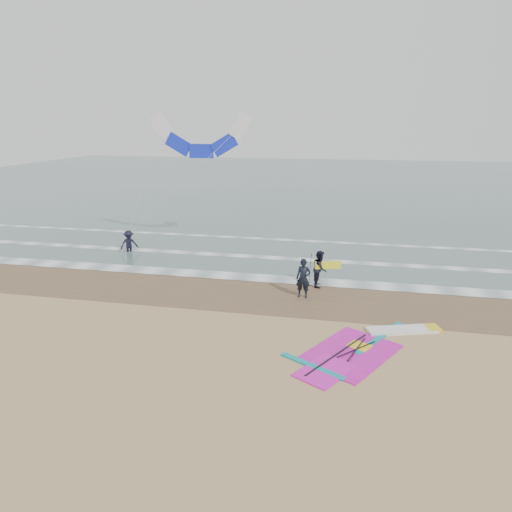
% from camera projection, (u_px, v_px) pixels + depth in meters
% --- Properties ---
extents(ground, '(120.00, 120.00, 0.00)m').
position_uv_depth(ground, '(275.00, 357.00, 16.16)').
color(ground, tan).
rests_on(ground, ground).
extents(sea_water, '(120.00, 80.00, 0.02)m').
position_uv_depth(sea_water, '(333.00, 183.00, 61.22)').
color(sea_water, '#47605E').
rests_on(sea_water, ground).
extents(wet_sand_band, '(120.00, 5.00, 0.01)m').
position_uv_depth(wet_sand_band, '(295.00, 296.00, 21.79)').
color(wet_sand_band, brown).
rests_on(wet_sand_band, ground).
extents(foam_waterline, '(120.00, 9.15, 0.02)m').
position_uv_depth(foam_waterline, '(305.00, 268.00, 25.95)').
color(foam_waterline, white).
rests_on(foam_waterline, ground).
extents(windsurf_rig, '(6.00, 5.68, 0.14)m').
position_uv_depth(windsurf_rig, '(367.00, 347.00, 16.85)').
color(windsurf_rig, white).
rests_on(windsurf_rig, ground).
extents(person_standing, '(0.73, 0.51, 1.89)m').
position_uv_depth(person_standing, '(303.00, 278.00, 21.42)').
color(person_standing, black).
rests_on(person_standing, ground).
extents(person_walking, '(0.71, 0.91, 1.85)m').
position_uv_depth(person_walking, '(320.00, 269.00, 22.89)').
color(person_walking, black).
rests_on(person_walking, ground).
extents(person_wading, '(1.28, 1.26, 1.77)m').
position_uv_depth(person_wading, '(129.00, 239.00, 28.86)').
color(person_wading, black).
rests_on(person_wading, ground).
extents(held_pole, '(0.17, 0.86, 1.82)m').
position_uv_depth(held_pole, '(310.00, 270.00, 21.24)').
color(held_pole, black).
rests_on(held_pole, ground).
extents(carried_kiteboard, '(1.30, 0.51, 0.39)m').
position_uv_depth(carried_kiteboard, '(328.00, 265.00, 22.64)').
color(carried_kiteboard, yellow).
rests_on(carried_kiteboard, ground).
extents(surf_kite, '(7.57, 2.73, 7.46)m').
position_uv_depth(surf_kite, '(201.00, 139.00, 28.79)').
color(surf_kite, white).
rests_on(surf_kite, ground).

